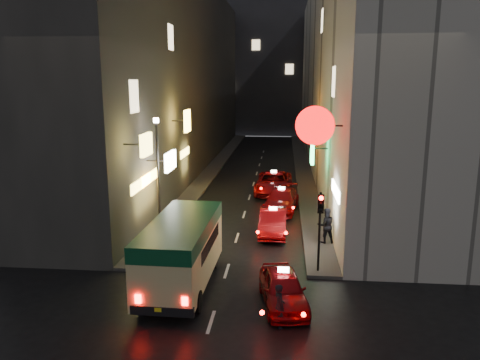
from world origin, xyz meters
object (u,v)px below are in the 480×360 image
(pedestrian_crossing, at_px, (279,303))
(traffic_light, at_px, (320,215))
(taxi_near, at_px, (283,286))
(lamp_post, at_px, (158,168))
(minibus, at_px, (182,245))

(pedestrian_crossing, relative_size, traffic_light, 0.50)
(pedestrian_crossing, height_order, traffic_light, traffic_light)
(taxi_near, bearing_deg, pedestrian_crossing, -94.09)
(pedestrian_crossing, xyz_separation_m, traffic_light, (1.63, 4.56, 1.81))
(taxi_near, distance_m, lamp_post, 10.45)
(taxi_near, bearing_deg, lamp_post, 131.83)
(traffic_light, bearing_deg, lamp_post, 151.09)
(taxi_near, relative_size, traffic_light, 1.45)
(pedestrian_crossing, bearing_deg, traffic_light, -41.31)
(taxi_near, bearing_deg, traffic_light, 62.72)
(traffic_light, bearing_deg, minibus, -162.98)
(traffic_light, distance_m, lamp_post, 9.42)
(minibus, distance_m, pedestrian_crossing, 4.96)
(taxi_near, xyz_separation_m, pedestrian_crossing, (-0.12, -1.62, 0.11))
(taxi_near, height_order, lamp_post, lamp_post)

